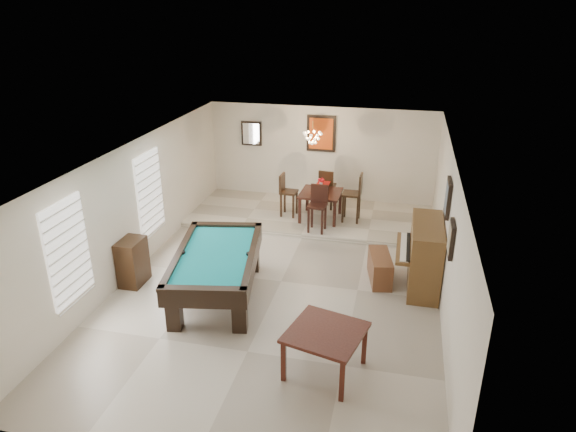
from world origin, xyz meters
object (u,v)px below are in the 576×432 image
at_px(pool_table, 217,275).
at_px(square_table, 325,351).
at_px(apothecary_chest, 133,262).
at_px(upright_piano, 417,255).
at_px(chandelier, 313,134).
at_px(flower_vase, 321,183).
at_px(dining_table, 321,203).
at_px(dining_chair_south, 317,209).
at_px(piano_bench, 380,268).
at_px(dining_chair_north, 327,188).
at_px(dining_chair_east, 352,197).
at_px(dining_chair_west, 289,195).

distance_m(pool_table, square_table, 2.80).
bearing_deg(apothecary_chest, upright_piano, 12.22).
xyz_separation_m(square_table, chandelier, (-1.25, 5.63, 1.84)).
height_order(flower_vase, chandelier, chandelier).
relative_size(dining_table, flower_vase, 3.82).
distance_m(flower_vase, dining_chair_south, 0.86).
bearing_deg(piano_bench, dining_chair_north, 115.41).
bearing_deg(dining_chair_south, pool_table, -109.39).
xyz_separation_m(dining_chair_east, chandelier, (-1.01, 0.13, 1.48)).
xyz_separation_m(dining_chair_south, dining_chair_west, (-0.85, 0.78, -0.01)).
distance_m(pool_table, flower_vase, 4.08).
relative_size(flower_vase, chandelier, 0.42).
relative_size(dining_chair_south, dining_chair_west, 1.02).
bearing_deg(apothecary_chest, dining_chair_south, 43.81).
relative_size(upright_piano, flower_vase, 6.10).
bearing_deg(dining_table, dining_chair_east, 2.82).
height_order(apothecary_chest, chandelier, chandelier).
height_order(square_table, upright_piano, upright_piano).
xyz_separation_m(dining_chair_north, dining_chair_west, (-0.84, -0.74, 0.02)).
xyz_separation_m(apothecary_chest, dining_chair_south, (3.08, 2.96, 0.21)).
bearing_deg(dining_chair_north, upright_piano, 130.31).
bearing_deg(square_table, flower_vase, 100.33).
relative_size(pool_table, dining_chair_west, 2.47).
xyz_separation_m(dining_table, dining_chair_north, (0.05, 0.76, 0.11)).
relative_size(piano_bench, chandelier, 1.61).
xyz_separation_m(square_table, dining_chair_west, (-1.79, 5.48, 0.30)).
bearing_deg(dining_chair_west, piano_bench, -133.24).
bearing_deg(flower_vase, dining_chair_north, 86.54).
height_order(dining_chair_south, chandelier, chandelier).
bearing_deg(piano_bench, dining_chair_east, 108.58).
height_order(dining_chair_north, chandelier, chandelier).
xyz_separation_m(square_table, dining_chair_north, (-0.95, 6.23, 0.28)).
bearing_deg(square_table, dining_chair_north, 98.67).
xyz_separation_m(flower_vase, dining_chair_east, (0.75, 0.04, -0.34)).
relative_size(upright_piano, dining_chair_north, 1.50).
bearing_deg(dining_chair_north, pool_table, 80.30).
relative_size(apothecary_chest, flower_vase, 3.59).
bearing_deg(apothecary_chest, dining_chair_east, 44.80).
xyz_separation_m(piano_bench, dining_chair_north, (-1.57, 3.30, 0.37)).
distance_m(flower_vase, dining_chair_east, 0.82).
distance_m(upright_piano, dining_table, 3.44).
bearing_deg(dining_chair_south, piano_bench, -44.56).
xyz_separation_m(upright_piano, apothecary_chest, (-5.32, -1.15, -0.19)).
bearing_deg(flower_vase, apothecary_chest, -129.20).
distance_m(square_table, dining_chair_north, 6.30).
distance_m(square_table, dining_table, 5.56).
relative_size(dining_chair_north, dining_chair_east, 0.87).
relative_size(piano_bench, dining_chair_north, 0.94).
bearing_deg(upright_piano, dining_chair_north, 123.90).
bearing_deg(square_table, dining_chair_east, 92.56).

